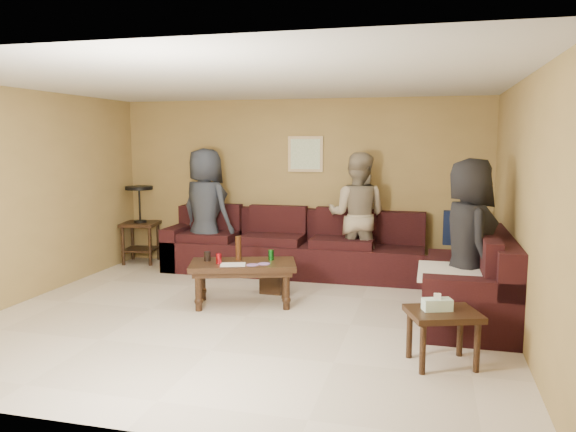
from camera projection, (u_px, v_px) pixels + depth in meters
The scene contains 10 objects.
room at pixel (245, 163), 5.88m from camera, with size 5.60×5.50×2.50m.
sectional_sofa at pixel (342, 262), 7.31m from camera, with size 4.65×2.90×0.97m.
coffee_table at pixel (243, 269), 6.49m from camera, with size 1.33×0.93×0.78m.
end_table_left at pixel (140, 223), 8.72m from camera, with size 0.61×0.61×1.20m.
side_table_right at pixel (442, 318), 4.74m from camera, with size 0.70×0.63×0.62m.
waste_bin at pixel (273, 279), 7.05m from camera, with size 0.28×0.28×0.33m, color black.
wall_art at pixel (305, 154), 8.22m from camera, with size 0.52×0.04×0.52m.
person_left at pixel (206, 210), 8.16m from camera, with size 0.87×0.57×1.79m, color #292D39.
person_middle at pixel (357, 215), 7.75m from camera, with size 0.84×0.66×1.74m, color gray.
person_right at pixel (469, 241), 5.83m from camera, with size 0.84×0.55×1.72m, color black.
Camera 1 is at (1.90, -5.60, 1.90)m, focal length 35.00 mm.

